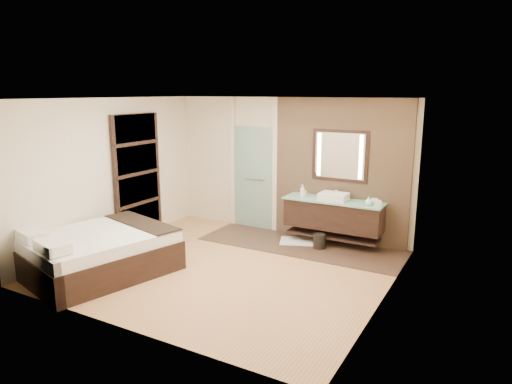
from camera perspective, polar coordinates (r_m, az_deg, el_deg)
The scene contains 15 objects.
floor at distance 7.54m, azimuth -3.60°, elevation -9.41°, with size 5.00×5.00×0.00m, color #A47345.
tile_strip at distance 8.60m, azimuth 5.61°, elevation -6.60°, with size 3.80×1.30×0.01m, color #3A271F.
stone_wall at distance 8.65m, azimuth 10.47°, elevation 2.56°, with size 2.60×0.08×2.70m, color #9D765A.
vanity at distance 8.54m, azimuth 9.63°, elevation -2.82°, with size 1.85×0.55×0.88m.
mirror_unit at distance 8.55m, azimuth 10.43°, elevation 4.49°, with size 1.06×0.04×0.96m.
frosted_door at distance 9.42m, azimuth -0.30°, elevation 2.30°, with size 1.10×0.12×2.70m.
shoji_partition at distance 9.13m, azimuth -14.57°, elevation 1.99°, with size 0.06×1.20×2.40m.
bed at distance 7.63m, azimuth -19.09°, elevation -7.16°, with size 2.16×2.46×0.81m.
bath_mat at distance 8.76m, azimuth 5.45°, elevation -6.15°, with size 0.72×0.50×0.02m, color silver.
waste_bin at distance 8.42m, azimuth 7.92°, elevation -6.14°, with size 0.22×0.22×0.28m, color black.
tissue_box at distance 8.15m, azimuth 14.93°, elevation -1.38°, with size 0.12×0.12×0.10m, color silver.
soap_bottle_a at distance 8.61m, azimuth 5.82°, elevation 0.15°, with size 0.09×0.09×0.23m, color white.
soap_bottle_b at distance 8.66m, azimuth 5.99°, elevation -0.00°, with size 0.07×0.08×0.16m, color #B2B2B2.
soap_bottle_c at distance 8.16m, azimuth 13.88°, elevation -1.12°, with size 0.12×0.12×0.15m, color #C1F3F1.
cup at distance 8.29m, azimuth 14.54°, elevation -1.12°, with size 0.13×0.13×0.10m, color silver.
Camera 1 is at (3.81, -5.87, 2.81)m, focal length 32.00 mm.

